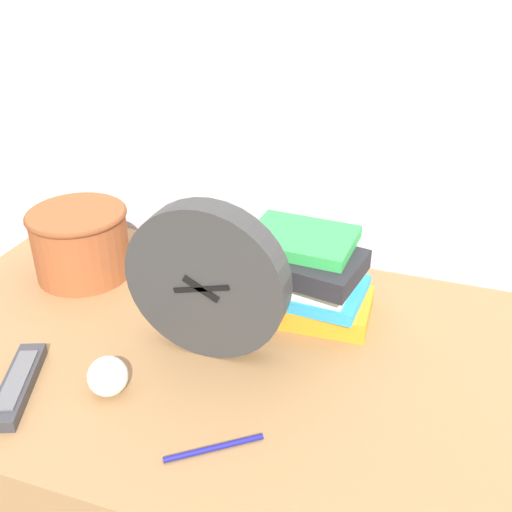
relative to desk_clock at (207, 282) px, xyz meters
The scene contains 8 objects.
wall_back 0.53m from the desk_clock, 92.25° to the left, with size 6.00×0.04×2.40m.
desk 0.51m from the desk_clock, 149.47° to the left, with size 1.06×0.68×0.74m.
desk_clock is the anchor object (origin of this frame).
book_stack 0.20m from the desk_clock, 54.49° to the left, with size 0.25×0.19×0.15m.
basket 0.37m from the desk_clock, 156.72° to the left, with size 0.19×0.19×0.14m.
tv_remote 0.33m from the desk_clock, 141.72° to the right, with size 0.10×0.18×0.02m.
crumpled_paper_ball 0.21m from the desk_clock, 125.34° to the right, with size 0.06×0.06×0.06m.
pen 0.26m from the desk_clock, 65.77° to the right, with size 0.12×0.09×0.01m.
Camera 1 is at (0.35, -0.40, 1.38)m, focal length 42.00 mm.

